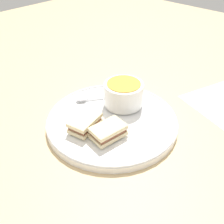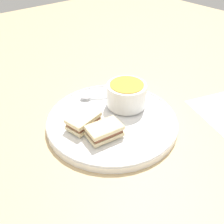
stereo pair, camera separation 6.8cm
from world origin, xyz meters
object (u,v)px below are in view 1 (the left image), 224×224
Objects in this scene: sandwich_half_near at (85,123)px; soup_bowl at (124,93)px; spoon at (85,99)px; sandwich_half_far at (108,131)px.

soup_bowl is at bearing 0.49° from sandwich_half_near.
spoon is at bearing 123.68° from soup_bowl.
soup_bowl is at bearing 26.83° from sandwich_half_far.
spoon is at bearing 66.85° from sandwich_half_far.
sandwich_half_near is (-0.15, -0.00, -0.02)m from soup_bowl.
soup_bowl is 0.12m from spoon.
sandwich_half_far is (-0.13, -0.07, -0.02)m from soup_bowl.
sandwich_half_near is (-0.08, -0.09, 0.01)m from spoon.
spoon is 1.25× the size of sandwich_half_far.
soup_bowl reaches higher than sandwich_half_near.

